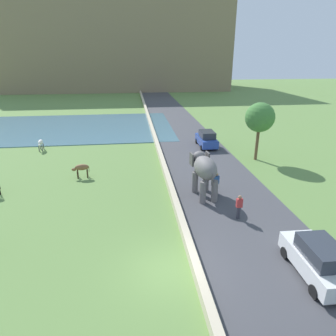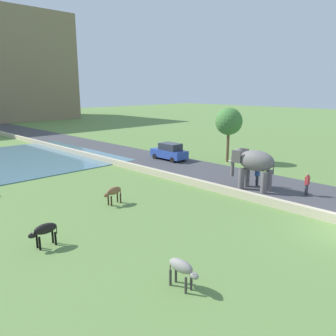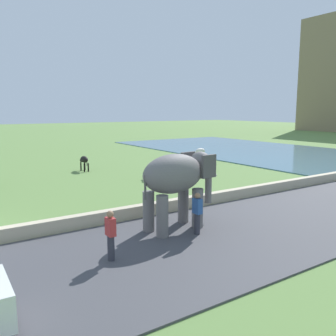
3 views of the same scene
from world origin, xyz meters
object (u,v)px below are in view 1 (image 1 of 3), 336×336
car_blue (207,139)px  cow_white (40,143)px  cow_brown (81,168)px  person_trailing (239,207)px  elephant (204,169)px  person_beside_elephant (216,183)px  car_white (318,260)px

car_blue → cow_white: size_ratio=2.85×
cow_brown → person_trailing: bearing=-37.4°
elephant → person_trailing: (1.38, -3.47, -1.16)m
person_trailing → car_blue: car_blue is taller
cow_brown → car_blue: bearing=30.5°
elephant → person_beside_elephant: 1.54m
car_blue → cow_white: car_blue is taller
car_blue → cow_white: bearing=177.1°
person_beside_elephant → person_trailing: size_ratio=1.00×
person_trailing → person_beside_elephant: bearing=96.0°
person_beside_elephant → cow_white: size_ratio=1.16×
person_beside_elephant → person_trailing: same height
person_beside_elephant → car_white: bearing=-76.3°
car_blue → cow_brown: bearing=-149.5°
cow_white → person_trailing: bearing=-45.6°
person_trailing → car_blue: bearing=83.3°
person_beside_elephant → cow_white: bearing=141.0°
person_beside_elephant → car_white: 9.17m
elephant → car_white: 9.36m
person_beside_elephant → car_blue: 11.81m
cow_white → car_blue: bearing=-2.9°
person_beside_elephant → car_white: size_ratio=0.40×
person_trailing → elephant: bearing=111.6°
elephant → car_white: elephant is taller
car_white → cow_brown: (-12.28, 13.28, -0.06)m
car_blue → person_beside_elephant: bearing=-100.6°
car_white → cow_brown: 18.09m
elephant → cow_white: 19.27m
car_white → cow_brown: car_white is taller
elephant → person_beside_elephant: elephant is taller
car_white → cow_white: size_ratio=2.87×
elephant → car_blue: (3.17, 11.78, -1.14)m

